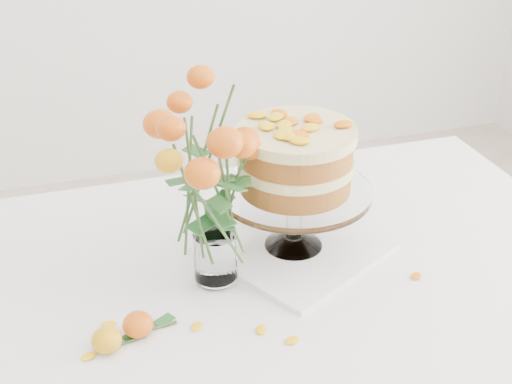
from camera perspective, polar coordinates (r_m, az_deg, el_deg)
The scene contains 12 objects.
table at distance 1.36m, azimuth -0.61°, elevation -9.94°, with size 1.43×0.93×0.76m.
napkin at distance 1.40m, azimuth 3.00°, elevation -4.41°, with size 0.30×0.30×0.01m, color white.
cake_stand at distance 1.31m, azimuth 3.19°, elevation 2.15°, with size 0.29×0.29×0.26m.
rose_vase at distance 1.20m, azimuth -3.50°, elevation 2.03°, with size 0.34×0.34×0.40m.
loose_rose_near at distance 1.18m, azimuth -11.84°, elevation -11.52°, with size 0.09×0.05×0.04m.
loose_rose_far at distance 1.20m, azimuth -9.41°, elevation -10.41°, with size 0.09×0.05×0.04m.
stray_petal_a at distance 1.21m, azimuth -4.76°, elevation -10.69°, with size 0.03×0.02×0.00m, color yellow.
stray_petal_b at distance 1.20m, azimuth 0.40°, elevation -10.98°, with size 0.03×0.02×0.00m, color yellow.
stray_petal_c at distance 1.18m, azimuth 2.89°, elevation -11.77°, with size 0.03×0.02×0.00m, color yellow.
stray_petal_d at distance 1.24m, azimuth -11.72°, elevation -10.33°, with size 0.03×0.02×0.00m, color yellow.
stray_petal_e at distance 1.18m, azimuth -13.25°, elevation -12.69°, with size 0.03×0.02×0.00m, color yellow.
stray_petal_f at distance 1.36m, azimuth 12.68°, elevation -6.59°, with size 0.03×0.02×0.00m, color yellow.
Camera 1 is at (-0.30, -1.02, 1.53)m, focal length 50.00 mm.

